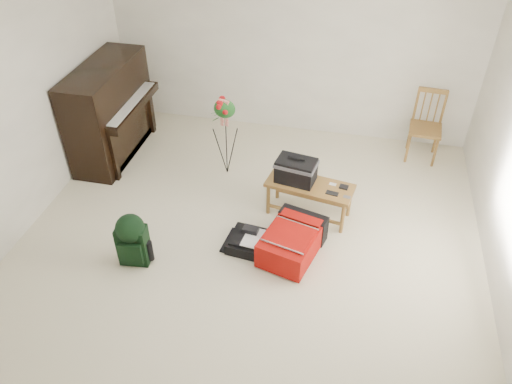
% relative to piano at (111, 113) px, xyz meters
% --- Properties ---
extents(floor, '(5.00, 5.50, 0.01)m').
position_rel_piano_xyz_m(floor, '(2.19, -1.60, -0.60)').
color(floor, beige).
rests_on(floor, ground).
extents(ceiling, '(5.00, 5.50, 0.01)m').
position_rel_piano_xyz_m(ceiling, '(2.19, -1.60, 1.90)').
color(ceiling, white).
rests_on(ceiling, wall_back).
extents(wall_back, '(5.00, 0.04, 2.50)m').
position_rel_piano_xyz_m(wall_back, '(2.19, 1.15, 0.65)').
color(wall_back, white).
rests_on(wall_back, floor).
extents(piano, '(0.71, 1.50, 1.25)m').
position_rel_piano_xyz_m(piano, '(0.00, 0.00, 0.00)').
color(piano, black).
rests_on(piano, floor).
extents(bench, '(1.03, 0.55, 0.75)m').
position_rel_piano_xyz_m(bench, '(2.63, -0.75, -0.07)').
color(bench, brown).
rests_on(bench, floor).
extents(dining_chair, '(0.44, 0.44, 0.94)m').
position_rel_piano_xyz_m(dining_chair, '(4.07, 0.80, -0.14)').
color(dining_chair, brown).
rests_on(dining_chair, floor).
extents(red_suitcase, '(0.69, 0.88, 0.33)m').
position_rel_piano_xyz_m(red_suitcase, '(2.67, -1.38, -0.43)').
color(red_suitcase, '#B8070B').
rests_on(red_suitcase, floor).
extents(black_duffel, '(0.56, 0.47, 0.22)m').
position_rel_piano_xyz_m(black_duffel, '(2.25, -1.44, -0.52)').
color(black_duffel, black).
rests_on(black_duffel, floor).
extents(green_backpack, '(0.32, 0.30, 0.61)m').
position_rel_piano_xyz_m(green_backpack, '(1.09, -1.91, -0.26)').
color(green_backpack, black).
rests_on(green_backpack, floor).
extents(flower_stand, '(0.42, 0.42, 1.09)m').
position_rel_piano_xyz_m(flower_stand, '(1.61, -0.15, -0.07)').
color(flower_stand, black).
rests_on(flower_stand, floor).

